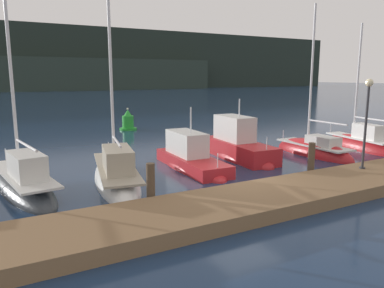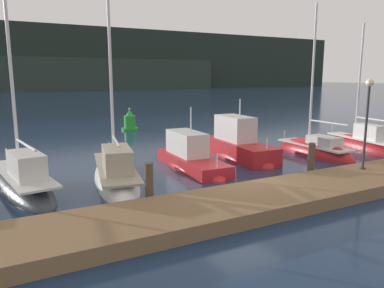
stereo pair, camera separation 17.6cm
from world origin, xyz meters
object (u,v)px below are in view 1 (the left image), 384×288
Objects in this scene: dock_lamppost at (367,109)px; motorboat_berth_5 at (239,151)px; motorboat_berth_4 at (191,163)px; sailboat_berth_6 at (313,153)px; channel_buoy at (128,122)px; sailboat_berth_2 at (24,186)px; sailboat_berth_3 at (116,178)px; sailboat_berth_7 at (359,146)px.

motorboat_berth_5 is at bearing 110.07° from dock_lamppost.
sailboat_berth_6 is (7.32, -0.63, -0.16)m from motorboat_berth_4.
channel_buoy is at bearing 111.90° from sailboat_berth_6.
motorboat_berth_5 is (10.41, 0.81, 0.17)m from sailboat_berth_2.
sailboat_berth_3 is at bearing -169.66° from motorboat_berth_5.
sailboat_berth_6 is at bearing -4.92° from motorboat_berth_4.
motorboat_berth_5 is 1.53× the size of dock_lamppost.
motorboat_berth_4 is at bearing -97.01° from channel_buoy.
sailboat_berth_7 is (14.71, -0.12, -0.02)m from sailboat_berth_3.
channel_buoy is 0.48× the size of dock_lamppost.
sailboat_berth_6 is 5.69m from dock_lamppost.
motorboat_berth_5 reaches higher than motorboat_berth_4.
sailboat_berth_6 is at bearing -0.09° from sailboat_berth_3.
sailboat_berth_7 is (3.60, -0.11, 0.06)m from sailboat_berth_6.
sailboat_berth_3 is 10.56m from dock_lamppost.
dock_lamppost reaches higher than motorboat_berth_4.
channel_buoy is (1.66, 13.46, 0.38)m from motorboat_berth_4.
sailboat_berth_6 reaches higher than channel_buoy.
sailboat_berth_7 is at bearing -1.72° from sailboat_berth_6.
sailboat_berth_3 is 3.85m from motorboat_berth_4.
dock_lamppost is (12.53, -4.99, 2.75)m from sailboat_berth_2.
sailboat_berth_7 is 4.56× the size of channel_buoy.
dock_lamppost is (9.13, -4.52, 2.77)m from sailboat_berth_3.
sailboat_berth_2 reaches higher than sailboat_berth_6.
sailboat_berth_2 is 1.55× the size of motorboat_berth_5.
sailboat_berth_3 reaches higher than motorboat_berth_4.
motorboat_berth_5 is at bearing 11.69° from motorboat_berth_4.
sailboat_berth_3 reaches higher than motorboat_berth_5.
sailboat_berth_3 is 2.95× the size of dock_lamppost.
dock_lamppost reaches higher than channel_buoy.
channel_buoy is (-1.56, 12.80, 0.27)m from motorboat_berth_5.
motorboat_berth_4 is 13.57m from channel_buoy.
sailboat_berth_6 reaches higher than sailboat_berth_7.
sailboat_berth_3 is 1.92× the size of motorboat_berth_5.
sailboat_berth_2 is 7.20m from motorboat_berth_4.
motorboat_berth_5 is 12.90m from channel_buoy.
motorboat_berth_4 is 10.94m from sailboat_berth_7.
sailboat_berth_6 is 2.39× the size of dock_lamppost.
sailboat_berth_6 reaches higher than motorboat_berth_5.
motorboat_berth_4 is 1.01× the size of motorboat_berth_5.
motorboat_berth_5 is 6.69m from dock_lamppost.
dock_lamppost is at bearing -26.35° from sailboat_berth_3.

